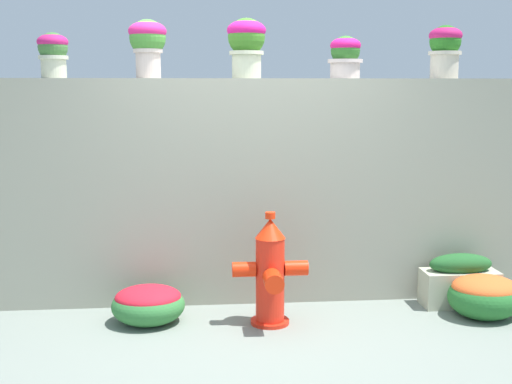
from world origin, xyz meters
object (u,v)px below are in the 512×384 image
Objects in this scene: fire_hydrant at (270,274)px; planter_box at (460,281)px; potted_plant_5 at (445,47)px; potted_plant_3 at (246,42)px; potted_plant_2 at (148,41)px; flower_bush_left at (148,303)px; potted_plant_1 at (53,51)px; potted_plant_4 at (345,55)px; flower_bush_right at (485,294)px.

fire_hydrant reaches higher than planter_box.
planter_box is at bearing -81.04° from potted_plant_5.
potted_plant_2 is at bearing 177.86° from potted_plant_3.
potted_plant_5 is at bearing 0.33° from potted_plant_2.
potted_plant_2 is 0.83× the size of flower_bush_left.
planter_box reaches higher than flower_bush_left.
flower_bush_left is at bearing -166.95° from potted_plant_5.
planter_box is at bearing -7.15° from potted_plant_1.
potted_plant_4 is at bearing -1.05° from potted_plant_1.
fire_hydrant is 1.77m from flower_bush_right.
potted_plant_5 is at bearing 98.96° from planter_box.
potted_plant_1 is at bearing 177.78° from potted_plant_3.
potted_plant_3 is at bearing 33.48° from flower_bush_left.
potted_plant_1 reaches higher than flower_bush_left.
flower_bush_left is 2.71m from flower_bush_right.
fire_hydrant is at bearing -169.61° from planter_box.
flower_bush_right is 0.30m from planter_box.
potted_plant_1 is 2.55m from fire_hydrant.
potted_plant_4 is at bearing 158.13° from planter_box.
fire_hydrant is (1.73, -0.73, -1.73)m from potted_plant_1.
potted_plant_2 is at bearing 171.42° from planter_box.
flower_bush_right is at bearing -72.40° from planter_box.
flower_bush_left is at bearing -38.33° from potted_plant_1.
potted_plant_5 is at bearing 102.61° from flower_bush_right.
potted_plant_3 reaches higher than flower_bush_right.
flower_bush_left is 0.91× the size of planter_box.
potted_plant_2 is 2.17m from fire_hydrant.
flower_bush_right is (0.16, -0.70, -2.01)m from potted_plant_5.
potted_plant_3 is 2.85m from flower_bush_right.
potted_plant_2 is 0.54× the size of fire_hydrant.
potted_plant_2 reaches higher than fire_hydrant.
potted_plant_1 is 0.82× the size of potted_plant_5.
potted_plant_2 is 1.67m from potted_plant_4.
flower_bush_left is 0.98× the size of flower_bush_right.
potted_plant_5 reaches higher than fire_hydrant.
planter_box is at bearing -8.58° from potted_plant_2.
planter_box is (-0.09, 0.29, 0.03)m from flower_bush_right.
potted_plant_1 is 0.59× the size of planter_box.
potted_plant_4 is 0.40× the size of fire_hydrant.
potted_plant_4 is at bearing 43.83° from fire_hydrant.
potted_plant_3 reaches higher than planter_box.
potted_plant_2 is at bearing 165.83° from flower_bush_right.
fire_hydrant is at bearing -78.83° from potted_plant_3.
flower_bush_left is (0.77, -0.61, -1.98)m from potted_plant_1.
potted_plant_3 is at bearing -2.22° from potted_plant_1.
potted_plant_1 is 2.21m from flower_bush_left.
potted_plant_2 is 3.46m from flower_bush_right.
potted_plant_4 is (1.66, -0.01, -0.11)m from potted_plant_2.
fire_hydrant is 1.51× the size of flower_bush_right.
potted_plant_1 is 0.42× the size of fire_hydrant.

